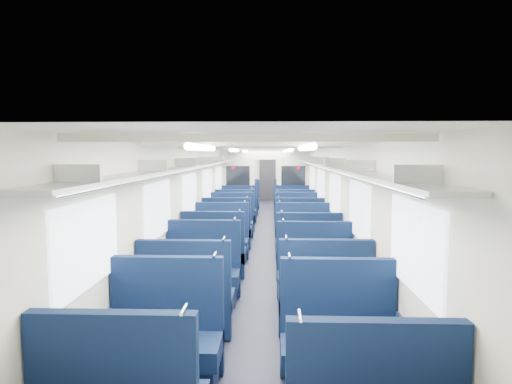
# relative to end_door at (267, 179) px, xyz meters

# --- Properties ---
(floor) EXTENTS (2.80, 18.00, 0.01)m
(floor) POSITION_rel_end_door_xyz_m (0.00, -8.94, -1.00)
(floor) COLOR black
(floor) RESTS_ON ground
(ceiling) EXTENTS (2.80, 18.00, 0.01)m
(ceiling) POSITION_rel_end_door_xyz_m (0.00, -8.94, 1.35)
(ceiling) COLOR silver
(ceiling) RESTS_ON wall_left
(wall_left) EXTENTS (0.02, 18.00, 2.35)m
(wall_left) POSITION_rel_end_door_xyz_m (-1.40, -8.94, 0.18)
(wall_left) COLOR beige
(wall_left) RESTS_ON floor
(dado_left) EXTENTS (0.03, 17.90, 0.70)m
(dado_left) POSITION_rel_end_door_xyz_m (-1.39, -8.94, -0.65)
(dado_left) COLOR #0F1A33
(dado_left) RESTS_ON floor
(wall_right) EXTENTS (0.02, 18.00, 2.35)m
(wall_right) POSITION_rel_end_door_xyz_m (1.40, -8.94, 0.18)
(wall_right) COLOR beige
(wall_right) RESTS_ON floor
(dado_right) EXTENTS (0.03, 17.90, 0.70)m
(dado_right) POSITION_rel_end_door_xyz_m (1.39, -8.94, -0.65)
(dado_right) COLOR #0F1A33
(dado_right) RESTS_ON floor
(wall_far) EXTENTS (2.80, 0.02, 2.35)m
(wall_far) POSITION_rel_end_door_xyz_m (0.00, 0.06, 0.18)
(wall_far) COLOR beige
(wall_far) RESTS_ON floor
(luggage_rack_left) EXTENTS (0.36, 17.40, 0.18)m
(luggage_rack_left) POSITION_rel_end_door_xyz_m (-1.21, -8.94, 0.97)
(luggage_rack_left) COLOR #B2B5BA
(luggage_rack_left) RESTS_ON wall_left
(luggage_rack_right) EXTENTS (0.36, 17.40, 0.18)m
(luggage_rack_right) POSITION_rel_end_door_xyz_m (1.21, -8.94, 0.97)
(luggage_rack_right) COLOR #B2B5BA
(luggage_rack_right) RESTS_ON wall_right
(windows) EXTENTS (2.78, 15.60, 0.75)m
(windows) POSITION_rel_end_door_xyz_m (0.00, -9.40, 0.42)
(windows) COLOR white
(windows) RESTS_ON wall_left
(ceiling_fittings) EXTENTS (2.70, 16.06, 0.11)m
(ceiling_fittings) POSITION_rel_end_door_xyz_m (0.00, -9.20, 1.29)
(ceiling_fittings) COLOR beige
(ceiling_fittings) RESTS_ON ceiling
(end_door) EXTENTS (0.75, 0.06, 2.00)m
(end_door) POSITION_rel_end_door_xyz_m (0.00, 0.00, 0.00)
(end_door) COLOR black
(end_door) RESTS_ON floor
(bulkhead) EXTENTS (2.80, 0.10, 2.35)m
(bulkhead) POSITION_rel_end_door_xyz_m (-0.00, -6.39, 0.23)
(bulkhead) COLOR beige
(bulkhead) RESTS_ON floor
(seat_2) EXTENTS (1.10, 0.61, 1.23)m
(seat_2) POSITION_rel_end_door_xyz_m (-0.83, -16.09, -0.62)
(seat_2) COLOR #0C1C3D
(seat_2) RESTS_ON floor
(seat_3) EXTENTS (1.10, 0.61, 1.23)m
(seat_3) POSITION_rel_end_door_xyz_m (0.83, -16.10, -0.62)
(seat_3) COLOR #0C1C3D
(seat_3) RESTS_ON floor
(seat_4) EXTENTS (1.10, 0.61, 1.23)m
(seat_4) POSITION_rel_end_door_xyz_m (-0.83, -14.99, -0.62)
(seat_4) COLOR #0C1C3D
(seat_4) RESTS_ON floor
(seat_5) EXTENTS (1.10, 0.61, 1.23)m
(seat_5) POSITION_rel_end_door_xyz_m (0.83, -14.89, -0.62)
(seat_5) COLOR #0C1C3D
(seat_5) RESTS_ON floor
(seat_6) EXTENTS (1.10, 0.61, 1.23)m
(seat_6) POSITION_rel_end_door_xyz_m (-0.83, -13.79, -0.62)
(seat_6) COLOR #0C1C3D
(seat_6) RESTS_ON floor
(seat_7) EXTENTS (1.10, 0.61, 1.23)m
(seat_7) POSITION_rel_end_door_xyz_m (0.83, -13.88, -0.62)
(seat_7) COLOR #0C1C3D
(seat_7) RESTS_ON floor
(seat_8) EXTENTS (1.10, 0.61, 1.23)m
(seat_8) POSITION_rel_end_door_xyz_m (-0.83, -12.53, -0.62)
(seat_8) COLOR #0C1C3D
(seat_8) RESTS_ON floor
(seat_9) EXTENTS (1.10, 0.61, 1.23)m
(seat_9) POSITION_rel_end_door_xyz_m (0.83, -12.63, -0.62)
(seat_9) COLOR #0C1C3D
(seat_9) RESTS_ON floor
(seat_10) EXTENTS (1.10, 0.61, 1.23)m
(seat_10) POSITION_rel_end_door_xyz_m (-0.83, -11.46, -0.62)
(seat_10) COLOR #0C1C3D
(seat_10) RESTS_ON floor
(seat_11) EXTENTS (1.10, 0.61, 1.23)m
(seat_11) POSITION_rel_end_door_xyz_m (0.83, -11.45, -0.62)
(seat_11) COLOR #0C1C3D
(seat_11) RESTS_ON floor
(seat_12) EXTENTS (1.10, 0.61, 1.23)m
(seat_12) POSITION_rel_end_door_xyz_m (-0.83, -10.22, -0.62)
(seat_12) COLOR #0C1C3D
(seat_12) RESTS_ON floor
(seat_13) EXTENTS (1.10, 0.61, 1.23)m
(seat_13) POSITION_rel_end_door_xyz_m (0.83, -10.21, -0.62)
(seat_13) COLOR #0C1C3D
(seat_13) RESTS_ON floor
(seat_14) EXTENTS (1.10, 0.61, 1.23)m
(seat_14) POSITION_rel_end_door_xyz_m (-0.83, -9.19, -0.62)
(seat_14) COLOR #0C1C3D
(seat_14) RESTS_ON floor
(seat_15) EXTENTS (1.10, 0.61, 1.23)m
(seat_15) POSITION_rel_end_door_xyz_m (0.83, -9.11, -0.62)
(seat_15) COLOR #0C1C3D
(seat_15) RESTS_ON floor
(seat_16) EXTENTS (1.10, 0.61, 1.23)m
(seat_16) POSITION_rel_end_door_xyz_m (-0.83, -7.99, -0.62)
(seat_16) COLOR #0C1C3D
(seat_16) RESTS_ON floor
(seat_17) EXTENTS (1.10, 0.61, 1.23)m
(seat_17) POSITION_rel_end_door_xyz_m (0.83, -7.94, -0.62)
(seat_17) COLOR #0C1C3D
(seat_17) RESTS_ON floor
(seat_18) EXTENTS (1.10, 0.61, 1.23)m
(seat_18) POSITION_rel_end_door_xyz_m (-0.83, -6.84, -0.62)
(seat_18) COLOR #0C1C3D
(seat_18) RESTS_ON floor
(seat_19) EXTENTS (1.10, 0.61, 1.23)m
(seat_19) POSITION_rel_end_door_xyz_m (0.83, -6.75, -0.62)
(seat_19) COLOR #0C1C3D
(seat_19) RESTS_ON floor
(seat_20) EXTENTS (1.10, 0.61, 1.23)m
(seat_20) POSITION_rel_end_door_xyz_m (-0.83, -4.88, -0.62)
(seat_20) COLOR #0C1C3D
(seat_20) RESTS_ON floor
(seat_21) EXTENTS (1.10, 0.61, 1.23)m
(seat_21) POSITION_rel_end_door_xyz_m (0.83, -4.75, -0.62)
(seat_21) COLOR #0C1C3D
(seat_21) RESTS_ON floor
(seat_22) EXTENTS (1.10, 0.61, 1.23)m
(seat_22) POSITION_rel_end_door_xyz_m (-0.83, -3.67, -0.62)
(seat_22) COLOR #0C1C3D
(seat_22) RESTS_ON floor
(seat_23) EXTENTS (1.10, 0.61, 1.23)m
(seat_23) POSITION_rel_end_door_xyz_m (0.83, -3.73, -0.62)
(seat_23) COLOR #0C1C3D
(seat_23) RESTS_ON floor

